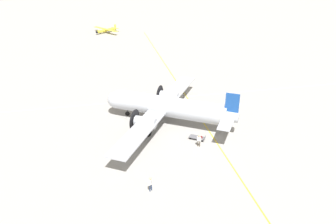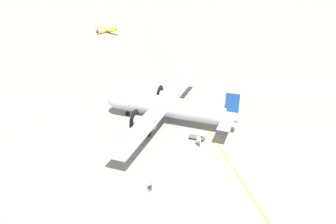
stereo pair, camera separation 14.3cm
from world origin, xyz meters
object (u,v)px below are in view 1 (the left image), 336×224
Objects in this scene: crew_foreground at (151,183)px; passenger_boarding at (199,139)px; baggage_cart at (197,137)px; suitcase_near_door at (202,138)px; airliner_main at (165,106)px; light_aircraft_distant at (106,30)px.

crew_foreground reaches higher than passenger_boarding.
suitcase_near_door is at bearing -170.09° from baggage_cart.
airliner_main is 46.85× the size of suitcase_near_door.
airliner_main is 10.79× the size of baggage_cart.
airliner_main is at bearing -147.87° from suitcase_near_door.
baggage_cart is (-9.15, 7.84, -0.78)m from crew_foreground.
light_aircraft_distant is (-67.46, -9.38, 0.56)m from baggage_cart.
passenger_boarding is (7.47, 2.91, -1.54)m from airliner_main.
suitcase_near_door is (-8.90, 8.37, -0.81)m from crew_foreground.
baggage_cart is (5.73, 3.23, -2.30)m from airliner_main.
passenger_boarding is (-7.42, 7.52, -0.02)m from crew_foreground.
passenger_boarding is 0.18× the size of light_aircraft_distant.
airliner_main is 2.70× the size of light_aircraft_distant.
airliner_main is 6.97m from baggage_cart.
light_aircraft_distant is (-61.72, -6.15, -1.74)m from airliner_main.
airliner_main is at bearing -142.13° from crew_foreground.
baggage_cart is (-0.25, -0.53, 0.03)m from suitcase_near_door.
suitcase_near_door is 0.58m from baggage_cart.
suitcase_near_door is 0.23× the size of baggage_cart.
airliner_main reaches higher than crew_foreground.
airliner_main is 14.73× the size of passenger_boarding.
suitcase_near_door is 68.43m from light_aircraft_distant.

